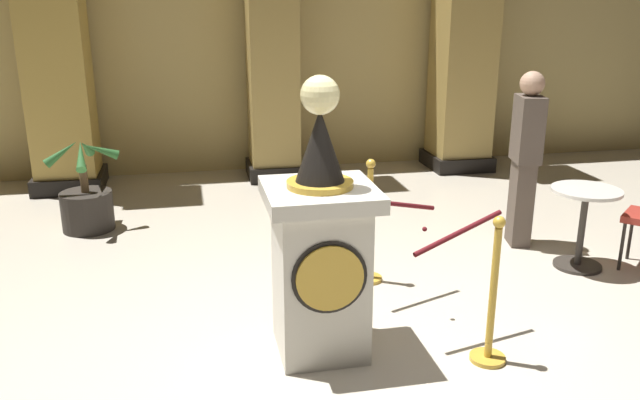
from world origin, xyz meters
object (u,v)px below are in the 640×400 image
object	(u,v)px
pedestal_clock	(320,250)
cafe_table	(583,218)
bystander_guest	(525,155)
potted_palm_left	(87,204)
stanchion_far	(369,239)
stanchion_near	(491,312)

from	to	relation	value
pedestal_clock	cafe_table	bearing A→B (deg)	19.89
cafe_table	bystander_guest	bearing A→B (deg)	110.68
potted_palm_left	cafe_table	bearing A→B (deg)	-23.55
stanchion_far	pedestal_clock	bearing A→B (deg)	-121.59
pedestal_clock	potted_palm_left	size ratio (longest dim) A/B	1.89
stanchion_near	pedestal_clock	bearing A→B (deg)	160.84
pedestal_clock	stanchion_near	world-z (taller)	pedestal_clock
pedestal_clock	stanchion_far	size ratio (longest dim) A/B	1.75
potted_palm_left	stanchion_near	bearing A→B (deg)	-47.66
stanchion_far	bystander_guest	size ratio (longest dim) A/B	0.64
stanchion_near	bystander_guest	size ratio (longest dim) A/B	0.61
pedestal_clock	stanchion_far	xyz separation A→B (m)	(0.64, 1.03, -0.36)
cafe_table	stanchion_far	bearing A→B (deg)	176.86
pedestal_clock	stanchion_near	size ratio (longest dim) A/B	1.84
potted_palm_left	pedestal_clock	bearing A→B (deg)	-56.73
stanchion_far	potted_palm_left	distance (m)	3.11
stanchion_far	potted_palm_left	world-z (taller)	stanchion_far
potted_palm_left	cafe_table	size ratio (longest dim) A/B	1.35
pedestal_clock	stanchion_far	world-z (taller)	pedestal_clock
potted_palm_left	bystander_guest	size ratio (longest dim) A/B	0.59
potted_palm_left	bystander_guest	xyz separation A→B (m)	(4.19, -1.28, 0.61)
pedestal_clock	potted_palm_left	world-z (taller)	pedestal_clock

